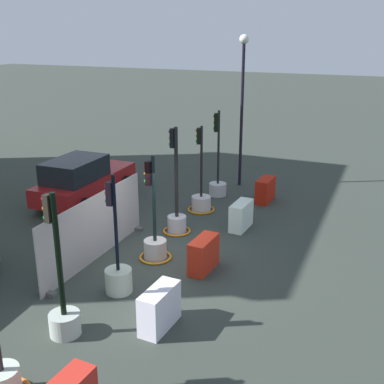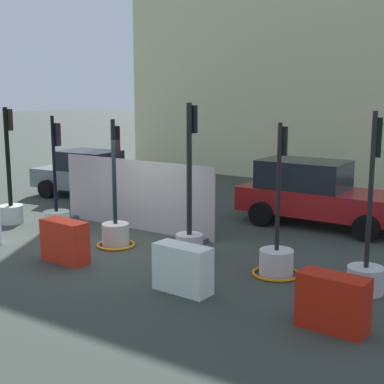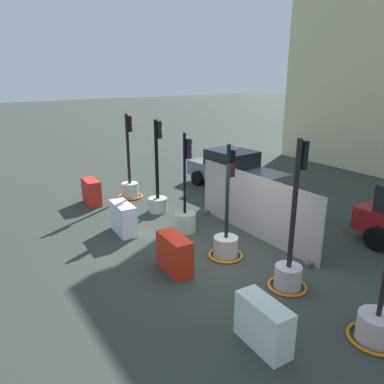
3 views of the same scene
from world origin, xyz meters
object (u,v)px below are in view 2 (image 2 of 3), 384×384
at_px(traffic_light_2, 57,214).
at_px(car_red_compact, 317,194).
at_px(traffic_light_1, 11,201).
at_px(traffic_light_3, 116,226).
at_px(construction_barrier_4, 333,302).
at_px(construction_barrier_3, 183,269).
at_px(car_grey_saloon, 94,175).
at_px(traffic_light_4, 189,231).
at_px(traffic_light_5, 277,255).
at_px(construction_barrier_2, 65,241).
at_px(traffic_light_6, 367,263).

height_order(traffic_light_2, car_red_compact, traffic_light_2).
bearing_deg(traffic_light_1, traffic_light_3, -1.93).
bearing_deg(construction_barrier_4, construction_barrier_3, 179.03).
bearing_deg(car_grey_saloon, construction_barrier_3, -36.83).
height_order(construction_barrier_4, car_grey_saloon, car_grey_saloon).
relative_size(traffic_light_1, traffic_light_4, 0.94).
xyz_separation_m(traffic_light_2, car_red_compact, (5.12, 4.58, 0.34)).
bearing_deg(car_grey_saloon, traffic_light_2, -57.59).
relative_size(traffic_light_2, traffic_light_5, 0.99).
bearing_deg(traffic_light_1, car_grey_saloon, 99.39).
distance_m(traffic_light_5, construction_barrier_2, 4.47).
bearing_deg(traffic_light_5, traffic_light_2, -177.82).
bearing_deg(traffic_light_5, car_grey_saloon, 155.75).
distance_m(traffic_light_2, traffic_light_6, 7.75).
bearing_deg(construction_barrier_2, car_grey_saloon, 128.55).
bearing_deg(car_red_compact, traffic_light_4, -105.72).
distance_m(traffic_light_6, car_grey_saloon, 11.03).
relative_size(traffic_light_6, construction_barrier_2, 2.93).
height_order(construction_barrier_2, construction_barrier_3, construction_barrier_2).
bearing_deg(construction_barrier_3, car_red_compact, 88.41).
xyz_separation_m(traffic_light_2, traffic_light_3, (1.96, 0.00, -0.04)).
bearing_deg(traffic_light_6, construction_barrier_4, -88.69).
bearing_deg(traffic_light_3, construction_barrier_2, -94.10).
bearing_deg(traffic_light_1, car_red_compact, 32.13).
relative_size(traffic_light_5, construction_barrier_3, 2.70).
relative_size(traffic_light_3, car_red_compact, 0.65).
xyz_separation_m(traffic_light_6, car_grey_saloon, (-10.34, 3.84, 0.20)).
bearing_deg(construction_barrier_3, traffic_light_6, 33.06).
height_order(traffic_light_2, traffic_light_5, traffic_light_5).
height_order(traffic_light_4, traffic_light_6, traffic_light_4).
xyz_separation_m(construction_barrier_2, car_red_compact, (3.27, 6.07, 0.41)).
bearing_deg(traffic_light_3, construction_barrier_4, -15.53).
xyz_separation_m(traffic_light_1, construction_barrier_4, (9.73, -1.75, -0.17)).
xyz_separation_m(traffic_light_1, construction_barrier_2, (3.80, -1.63, -0.15)).
bearing_deg(car_grey_saloon, traffic_light_3, -41.87).
xyz_separation_m(traffic_light_1, construction_barrier_3, (6.90, -1.70, -0.17)).
height_order(traffic_light_5, car_red_compact, traffic_light_5).
height_order(traffic_light_2, traffic_light_6, traffic_light_6).
bearing_deg(traffic_light_1, traffic_light_4, 0.86).
bearing_deg(traffic_light_5, traffic_light_1, -179.34).
bearing_deg(construction_barrier_3, traffic_light_2, 162.47).
distance_m(traffic_light_3, car_red_compact, 5.57).
height_order(traffic_light_3, construction_barrier_4, traffic_light_3).
bearing_deg(traffic_light_6, car_grey_saloon, 159.62).
bearing_deg(traffic_light_3, construction_barrier_3, -27.69).
height_order(traffic_light_4, car_grey_saloon, traffic_light_4).
height_order(traffic_light_1, car_grey_saloon, traffic_light_1).
bearing_deg(traffic_light_3, traffic_light_6, 2.43).
relative_size(traffic_light_1, car_grey_saloon, 0.70).
distance_m(traffic_light_1, traffic_light_4, 5.84).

